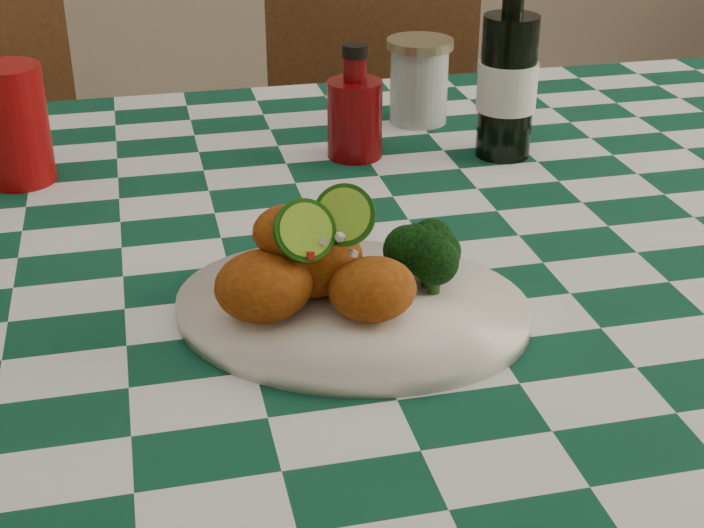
{
  "coord_description": "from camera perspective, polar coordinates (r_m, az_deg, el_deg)",
  "views": [
    {
      "loc": [
        -0.18,
        -0.93,
        1.23
      ],
      "look_at": [
        -0.01,
        -0.19,
        0.84
      ],
      "focal_mm": 50.0,
      "sensor_mm": 36.0,
      "label": 1
    }
  ],
  "objects": [
    {
      "name": "dining_table",
      "position": [
        1.27,
        -1.77,
        -14.2
      ],
      "size": [
        1.66,
        1.06,
        0.79
      ],
      "primitive_type": null,
      "color": "#0E432E",
      "rests_on": "ground"
    },
    {
      "name": "plate",
      "position": [
        0.88,
        0.0,
        -2.67
      ],
      "size": [
        0.39,
        0.35,
        0.02
      ],
      "primitive_type": null,
      "rotation": [
        0.0,
        0.0,
        -0.4
      ],
      "color": "white",
      "rests_on": "dining_table"
    },
    {
      "name": "fried_chicken_pile",
      "position": [
        0.85,
        -1.4,
        0.69
      ],
      "size": [
        0.16,
        0.12,
        0.1
      ],
      "primitive_type": null,
      "color": "#A44A0F",
      "rests_on": "plate"
    },
    {
      "name": "broccoli_side",
      "position": [
        0.89,
        4.51,
        0.27
      ],
      "size": [
        0.07,
        0.07,
        0.05
      ],
      "primitive_type": null,
      "color": "black",
      "rests_on": "plate"
    },
    {
      "name": "red_tumbler",
      "position": [
        1.21,
        -19.09,
        7.66
      ],
      "size": [
        0.09,
        0.09,
        0.14
      ],
      "primitive_type": "cylinder",
      "rotation": [
        0.0,
        0.0,
        0.21
      ],
      "color": "#930809",
      "rests_on": "dining_table"
    },
    {
      "name": "ketchup_bottle",
      "position": [
        1.23,
        0.16,
        9.42
      ],
      "size": [
        0.09,
        0.09,
        0.14
      ],
      "primitive_type": null,
      "rotation": [
        0.0,
        0.0,
        0.29
      ],
      "color": "#690507",
      "rests_on": "dining_table"
    },
    {
      "name": "mason_jar",
      "position": [
        1.36,
        3.92,
        10.57
      ],
      "size": [
        0.1,
        0.1,
        0.12
      ],
      "primitive_type": null,
      "rotation": [
        0.0,
        0.0,
        0.08
      ],
      "color": "#B2BCBA",
      "rests_on": "dining_table"
    },
    {
      "name": "beer_bottle",
      "position": [
        1.23,
        9.12,
        11.67
      ],
      "size": [
        0.09,
        0.09,
        0.25
      ],
      "primitive_type": null,
      "rotation": [
        0.0,
        0.0,
        0.21
      ],
      "color": "black",
      "rests_on": "dining_table"
    },
    {
      "name": "wooden_chair_right",
      "position": [
        1.85,
        1.31,
        1.85
      ],
      "size": [
        0.48,
        0.49,
        0.88
      ],
      "primitive_type": null,
      "rotation": [
        0.0,
        0.0,
        -0.21
      ],
      "color": "#472814",
      "rests_on": "ground"
    }
  ]
}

